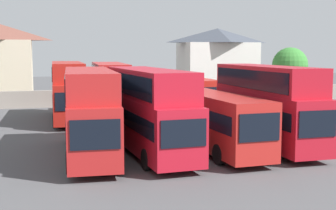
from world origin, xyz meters
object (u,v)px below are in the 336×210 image
bus_3 (213,118)px  bus_1 (89,108)px  tree_behind_wall (290,65)px  bus_8 (188,94)px  house_terrace_centre (217,62)px  bus_7 (159,95)px  bus_4 (267,102)px  bus_5 (68,88)px  bus_2 (149,107)px  bus_6 (110,87)px

bus_3 → bus_1: bearing=-94.3°
tree_behind_wall → bus_8: bearing=-150.8°
tree_behind_wall → house_terrace_centre: bearing=120.1°
bus_1 → house_terrace_centre: house_terrace_centre is taller
bus_7 → tree_behind_wall: tree_behind_wall is taller
bus_8 → house_terrace_centre: size_ratio=1.04×
bus_4 → tree_behind_wall: (14.38, 22.83, 1.48)m
bus_5 → bus_8: size_ratio=1.14×
bus_5 → house_terrace_centre: (20.29, 17.65, 1.72)m
bus_7 → bus_3: bearing=-3.8°
bus_2 → bus_4: bearing=88.1°
bus_3 → bus_6: bearing=-168.0°
bus_2 → bus_4: size_ratio=1.03×
bus_6 → bus_5: bearing=-82.4°
bus_1 → bus_3: 7.33m
bus_2 → bus_8: size_ratio=1.09×
tree_behind_wall → bus_7: bearing=-155.1°
bus_2 → bus_8: 16.32m
bus_4 → tree_behind_wall: bearing=147.1°
bus_5 → tree_behind_wall: tree_behind_wall is taller
bus_7 → bus_1: bearing=-29.8°
house_terrace_centre → bus_6: bearing=-133.8°
bus_5 → bus_6: (3.65, 0.29, -0.06)m
bus_5 → bus_4: bearing=39.2°
bus_2 → bus_5: 15.29m
bus_3 → bus_5: (-7.72, 14.71, 0.85)m
bus_7 → house_terrace_centre: (12.18, 17.51, 2.54)m
bus_8 → tree_behind_wall: (14.95, 8.36, 2.30)m
bus_8 → bus_3: bearing=-12.4°
bus_5 → bus_2: bearing=15.6°
bus_1 → bus_8: bearing=147.4°
bus_1 → bus_5: bearing=-175.4°
bus_4 → tree_behind_wall: 27.03m
bus_1 → tree_behind_wall: 34.11m
bus_3 → bus_5: bearing=-155.5°
bus_4 → bus_7: bus_4 is taller
bus_1 → bus_2: bearing=88.9°
bus_4 → bus_6: 16.70m
bus_2 → tree_behind_wall: size_ratio=1.77×
bus_5 → bus_3: bearing=29.0°
bus_2 → bus_5: bus_5 is taller
bus_5 → house_terrace_centre: size_ratio=1.18×
house_terrace_centre → bus_3: bearing=-111.2°
bus_2 → bus_3: size_ratio=0.98×
bus_3 → bus_8: bearing=165.1°
bus_2 → tree_behind_wall: tree_behind_wall is taller
bus_1 → bus_5: bus_5 is taller
bus_4 → house_terrace_centre: house_terrace_centre is taller
bus_3 → tree_behind_wall: tree_behind_wall is taller
bus_8 → tree_behind_wall: size_ratio=1.62×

